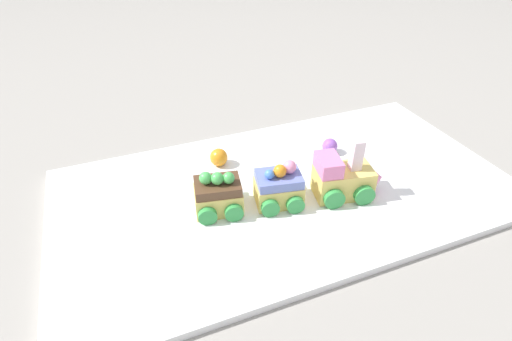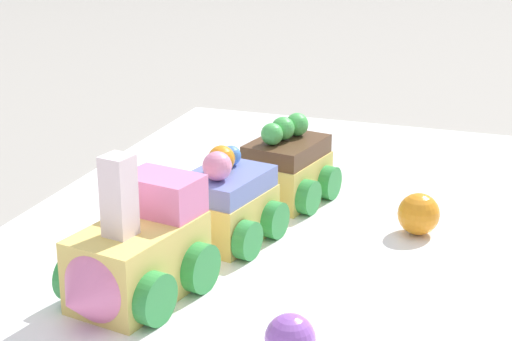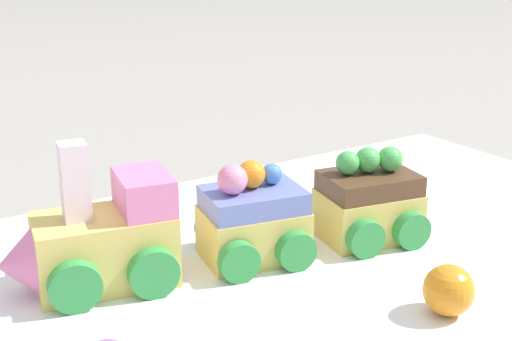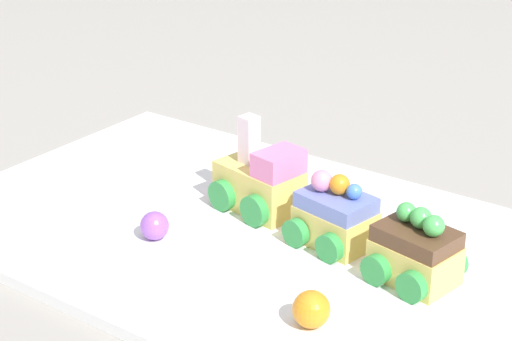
{
  "view_description": "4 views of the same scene",
  "coord_description": "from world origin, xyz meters",
  "px_view_note": "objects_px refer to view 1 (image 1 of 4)",
  "views": [
    {
      "loc": [
        -0.24,
        -0.46,
        0.41
      ],
      "look_at": [
        -0.04,
        0.03,
        0.04
      ],
      "focal_mm": 28.0,
      "sensor_mm": 36.0,
      "label": 1
    },
    {
      "loc": [
        0.51,
        0.18,
        0.26
      ],
      "look_at": [
        0.03,
        0.02,
        0.09
      ],
      "focal_mm": 60.0,
      "sensor_mm": 36.0,
      "label": 2
    },
    {
      "loc": [
        0.22,
        0.36,
        0.23
      ],
      "look_at": [
        -0.02,
        -0.0,
        0.09
      ],
      "focal_mm": 50.0,
      "sensor_mm": 36.0,
      "label": 3
    },
    {
      "loc": [
        -0.39,
        0.6,
        0.41
      ],
      "look_at": [
        0.04,
        0.01,
        0.08
      ],
      "focal_mm": 60.0,
      "sensor_mm": 36.0,
      "label": 4
    }
  ],
  "objects_px": {
    "cake_car_blueberry": "(279,188)",
    "gumball_orange": "(219,157)",
    "gumball_purple": "(330,146)",
    "cake_car_chocolate": "(218,195)",
    "cake_train_locomotive": "(346,179)"
  },
  "relations": [
    {
      "from": "gumball_purple",
      "to": "gumball_orange",
      "type": "bearing_deg",
      "value": 169.54
    },
    {
      "from": "cake_car_chocolate",
      "to": "gumball_purple",
      "type": "distance_m",
      "value": 0.25
    },
    {
      "from": "cake_train_locomotive",
      "to": "cake_car_chocolate",
      "type": "distance_m",
      "value": 0.2
    },
    {
      "from": "cake_car_blueberry",
      "to": "gumball_purple",
      "type": "bearing_deg",
      "value": 43.5
    },
    {
      "from": "gumball_orange",
      "to": "cake_car_chocolate",
      "type": "bearing_deg",
      "value": -107.47
    },
    {
      "from": "gumball_purple",
      "to": "cake_car_chocolate",
      "type": "bearing_deg",
      "value": -162.13
    },
    {
      "from": "cake_train_locomotive",
      "to": "cake_car_blueberry",
      "type": "xyz_separation_m",
      "value": [
        -0.11,
        0.02,
        -0.0
      ]
    },
    {
      "from": "cake_car_blueberry",
      "to": "gumball_purple",
      "type": "xyz_separation_m",
      "value": [
        0.15,
        0.09,
        -0.01
      ]
    },
    {
      "from": "cake_train_locomotive",
      "to": "cake_car_blueberry",
      "type": "bearing_deg",
      "value": -179.96
    },
    {
      "from": "cake_car_chocolate",
      "to": "cake_car_blueberry",
      "type": "bearing_deg",
      "value": 0.09
    },
    {
      "from": "cake_car_chocolate",
      "to": "gumball_orange",
      "type": "height_order",
      "value": "cake_car_chocolate"
    },
    {
      "from": "gumball_purple",
      "to": "cake_car_blueberry",
      "type": "bearing_deg",
      "value": -147.22
    },
    {
      "from": "cake_car_blueberry",
      "to": "gumball_orange",
      "type": "distance_m",
      "value": 0.14
    },
    {
      "from": "gumball_purple",
      "to": "gumball_orange",
      "type": "relative_size",
      "value": 0.9
    },
    {
      "from": "cake_train_locomotive",
      "to": "gumball_orange",
      "type": "relative_size",
      "value": 3.78
    }
  ]
}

